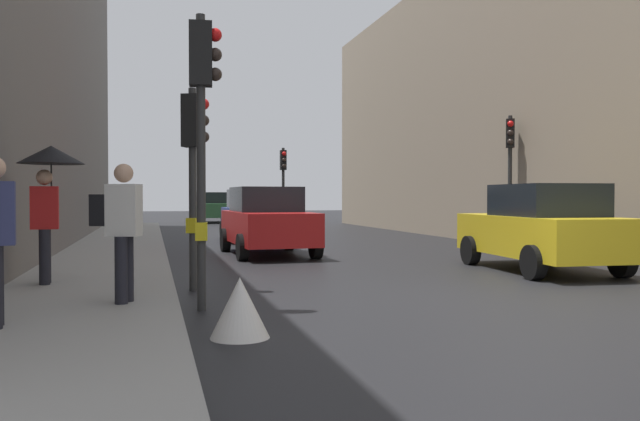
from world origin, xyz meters
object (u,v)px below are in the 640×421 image
at_px(pedestrian_with_umbrella, 49,175).
at_px(traffic_light_near_left, 203,107).
at_px(traffic_light_far_median, 283,174).
at_px(warning_sign_triangle, 240,308).
at_px(traffic_light_mid_street, 510,157).
at_px(traffic_light_near_right, 194,151).
at_px(car_green_estate, 212,207).
at_px(car_blue_van, 255,215).
at_px(car_red_sedan, 267,221).
at_px(pedestrian_with_black_backpack, 121,224).
at_px(car_yellow_taxi, 541,228).

bearing_deg(pedestrian_with_umbrella, traffic_light_near_left, -42.96).
relative_size(traffic_light_far_median, warning_sign_triangle, 5.51).
bearing_deg(traffic_light_mid_street, traffic_light_near_right, -146.00).
bearing_deg(traffic_light_far_median, warning_sign_triangle, -102.70).
distance_m(car_green_estate, warning_sign_triangle, 31.31).
relative_size(car_blue_van, pedestrian_with_umbrella, 1.98).
bearing_deg(traffic_light_near_left, car_blue_van, 78.24).
distance_m(car_red_sedan, warning_sign_triangle, 9.87).
distance_m(traffic_light_near_left, car_blue_van, 13.59).
distance_m(traffic_light_far_median, warning_sign_triangle, 20.67).
xyz_separation_m(traffic_light_near_left, pedestrian_with_umbrella, (-2.19, 2.04, -0.86)).
distance_m(traffic_light_mid_street, warning_sign_triangle, 13.90).
bearing_deg(pedestrian_with_umbrella, traffic_light_far_median, 66.76).
relative_size(traffic_light_mid_street, car_green_estate, 0.90).
height_order(traffic_light_far_median, pedestrian_with_black_backpack, traffic_light_far_median).
xyz_separation_m(pedestrian_with_umbrella, warning_sign_triangle, (2.44, -3.85, -1.52)).
bearing_deg(car_red_sedan, pedestrian_with_umbrella, -127.37).
height_order(car_red_sedan, pedestrian_with_umbrella, pedestrian_with_umbrella).
distance_m(traffic_light_near_right, car_green_estate, 27.75).
distance_m(traffic_light_mid_street, car_red_sedan, 7.53).
bearing_deg(car_yellow_taxi, traffic_light_near_right, -171.78).
bearing_deg(pedestrian_with_black_backpack, car_yellow_taxi, 20.00).
height_order(traffic_light_mid_street, car_green_estate, traffic_light_mid_street).
xyz_separation_m(traffic_light_near_right, car_blue_van, (2.75, 11.37, -1.36)).
height_order(traffic_light_far_median, pedestrian_with_umbrella, traffic_light_far_median).
height_order(traffic_light_near_left, traffic_light_mid_street, traffic_light_near_left).
relative_size(traffic_light_near_right, car_red_sedan, 0.76).
distance_m(traffic_light_mid_street, pedestrian_with_black_backpack, 13.57).
xyz_separation_m(traffic_light_mid_street, warning_sign_triangle, (-9.30, -10.06, -2.36)).
bearing_deg(traffic_light_far_median, traffic_light_near_left, -104.64).
relative_size(traffic_light_mid_street, warning_sign_triangle, 5.99).
bearing_deg(car_green_estate, warning_sign_triangle, -94.57).
bearing_deg(car_yellow_taxi, car_red_sedan, 133.47).
height_order(traffic_light_far_median, car_red_sedan, traffic_light_far_median).
xyz_separation_m(traffic_light_near_right, car_red_sedan, (2.24, 6.02, -1.36)).
height_order(car_blue_van, pedestrian_with_black_backpack, pedestrian_with_black_backpack).
xyz_separation_m(traffic_light_near_left, car_green_estate, (2.74, 29.40, -1.82)).
bearing_deg(car_yellow_taxi, traffic_light_near_left, -157.97).
xyz_separation_m(traffic_light_mid_street, car_yellow_taxi, (-2.55, -5.43, -1.80)).
bearing_deg(car_green_estate, traffic_light_far_median, -79.70).
bearing_deg(warning_sign_triangle, car_red_sedan, 78.33).
height_order(traffic_light_near_right, car_green_estate, traffic_light_near_right).
height_order(traffic_light_mid_street, car_blue_van, traffic_light_mid_street).
bearing_deg(car_yellow_taxi, car_green_estate, 99.10).
bearing_deg(traffic_light_far_median, traffic_light_mid_street, -64.44).
relative_size(traffic_light_far_median, car_red_sedan, 0.84).
height_order(car_red_sedan, car_blue_van, same).
xyz_separation_m(traffic_light_near_right, warning_sign_triangle, (0.25, -3.63, -1.91)).
xyz_separation_m(pedestrian_with_black_backpack, warning_sign_triangle, (1.29, -1.71, -0.84)).
bearing_deg(traffic_light_mid_street, car_yellow_taxi, -115.16).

